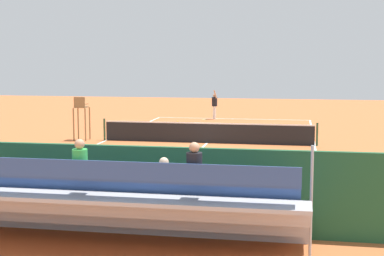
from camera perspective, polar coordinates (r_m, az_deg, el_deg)
The scene contains 11 objects.
ground_plane at distance 27.49m, azimuth 1.51°, elevation -1.48°, with size 60.00×60.00×0.00m, color #BC6033.
court_line_markings at distance 27.52m, azimuth 1.52°, elevation -1.47°, with size 10.10×22.20×0.01m.
tennis_net at distance 27.42m, azimuth 1.51°, elevation -0.45°, with size 10.30×0.10×1.07m.
backdrop_wall at distance 13.87m, azimuth -7.52°, elevation -5.79°, with size 18.00×0.16×2.00m, color #235633.
bleacher_stand at distance 12.64m, azimuth -9.82°, elevation -7.34°, with size 9.06×2.40×2.48m.
umpire_chair at distance 28.72m, azimuth -10.87°, elevation 1.40°, with size 0.67×0.67×2.14m.
courtside_bench at distance 14.21m, azimuth 0.93°, elevation -7.25°, with size 1.80×0.40×0.93m.
equipment_bag at distance 14.54m, azimuth -5.61°, elevation -8.49°, with size 0.90×0.36×0.36m, color #B22D2D.
tennis_player at distance 37.98m, azimuth 2.23°, elevation 2.41°, with size 0.46×0.56×1.93m.
tennis_racket at distance 37.42m, azimuth 1.21°, elevation 0.81°, with size 0.37×0.59×0.03m.
tennis_ball_near at distance 36.56m, azimuth -1.44°, elevation 0.69°, with size 0.07×0.07×0.07m, color #CCDB33.
Camera 1 is at (-4.20, 26.86, 4.06)m, focal length 54.14 mm.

